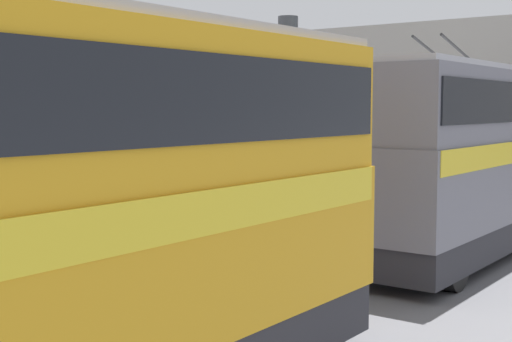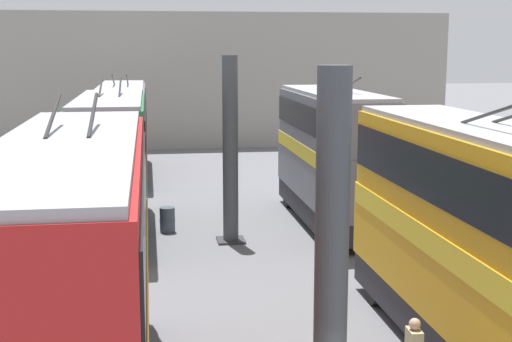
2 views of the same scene
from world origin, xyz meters
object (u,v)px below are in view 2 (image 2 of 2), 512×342
at_px(oil_drum, 167,220).
at_px(bus_left_far, 332,149).
at_px(bus_right_near, 72,274).
at_px(bus_left_near, 472,225).
at_px(bus_right_far, 123,124).
at_px(bus_right_mid, 111,158).

bearing_deg(oil_drum, bus_left_far, -87.26).
distance_m(bus_right_near, oil_drum, 14.36).
height_order(bus_left_near, bus_right_far, bus_left_near).
xyz_separation_m(bus_left_far, bus_right_mid, (-0.44, 8.26, -0.06)).
bearing_deg(oil_drum, bus_right_far, 8.98).
height_order(bus_right_mid, oil_drum, bus_right_mid).
bearing_deg(bus_right_near, bus_right_mid, 0.00).
height_order(bus_left_far, bus_right_mid, bus_left_far).
height_order(bus_right_near, oil_drum, bus_right_near).
height_order(bus_left_far, bus_right_near, bus_right_near).
xyz_separation_m(bus_left_far, oil_drum, (-0.30, 6.31, -2.47)).
distance_m(bus_left_near, bus_right_near, 8.58).
xyz_separation_m(bus_left_far, bus_right_far, (12.06, 8.26, -0.18)).
xyz_separation_m(bus_left_near, oil_drum, (11.67, 6.31, -2.49)).
distance_m(bus_left_far, bus_right_far, 14.62).
relative_size(bus_right_far, oil_drum, 10.86).
bearing_deg(bus_right_mid, bus_left_far, -86.95).
xyz_separation_m(bus_right_mid, bus_right_far, (12.50, 0.00, -0.12)).
bearing_deg(bus_left_far, oil_drum, 92.74).
bearing_deg(bus_left_far, bus_right_far, 34.42).
bearing_deg(bus_left_near, oil_drum, 28.39).
relative_size(bus_right_near, bus_right_mid, 1.17).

